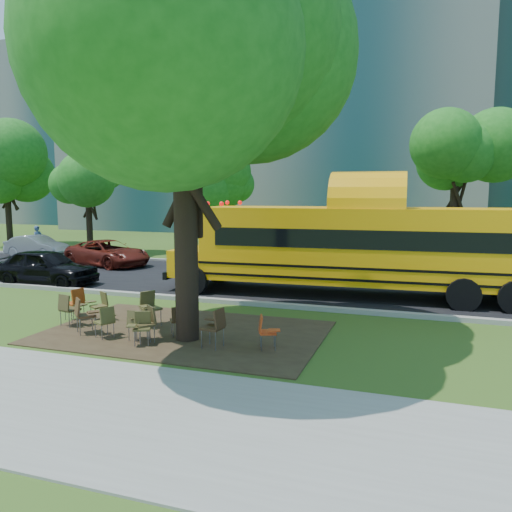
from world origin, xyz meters
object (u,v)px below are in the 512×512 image
(chair_1, at_px, (84,312))
(chair_3, at_px, (146,320))
(chair_4, at_px, (137,322))
(chair_5, at_px, (141,325))
(chair_2, at_px, (106,319))
(chair_10, at_px, (149,305))
(chair_6, at_px, (215,324))
(main_tree, at_px, (183,81))
(black_car, at_px, (46,267))
(chair_11, at_px, (179,318))
(chair_9, at_px, (100,303))
(chair_8, at_px, (76,300))
(chair_7, at_px, (266,329))
(school_bus, at_px, (363,246))
(bg_car_silver, at_px, (37,246))
(pedestrian_a, at_px, (38,240))
(bg_car_red, at_px, (108,253))
(chair_0, at_px, (69,307))

(chair_1, xyz_separation_m, chair_3, (1.85, -0.08, -0.03))
(chair_4, xyz_separation_m, chair_5, (0.24, -0.21, 0.01))
(chair_2, bearing_deg, chair_10, 10.70)
(chair_4, xyz_separation_m, chair_6, (1.98, 0.11, 0.10))
(main_tree, distance_m, chair_1, 6.14)
(black_car, bearing_deg, chair_11, -120.74)
(main_tree, xyz_separation_m, chair_9, (-3.13, 0.86, -5.58))
(chair_9, bearing_deg, black_car, -5.85)
(chair_4, height_order, chair_8, chair_8)
(chair_8, bearing_deg, chair_2, -111.72)
(chair_11, bearing_deg, chair_7, -44.37)
(main_tree, bearing_deg, school_bus, 62.04)
(chair_1, distance_m, black_car, 7.82)
(chair_5, height_order, bg_car_silver, bg_car_silver)
(chair_6, relative_size, chair_9, 1.15)
(chair_1, distance_m, pedestrian_a, 18.44)
(chair_8, xyz_separation_m, chair_9, (0.73, 0.08, -0.05))
(chair_10, xyz_separation_m, bg_car_red, (-7.66, 9.05, 0.05))
(chair_8, bearing_deg, chair_4, -101.91)
(chair_4, distance_m, chair_7, 3.14)
(chair_0, height_order, chair_1, chair_1)
(chair_2, distance_m, chair_4, 0.84)
(main_tree, bearing_deg, bg_car_red, 133.01)
(chair_11, bearing_deg, chair_1, 159.23)
(main_tree, relative_size, pedestrian_a, 5.83)
(chair_1, bearing_deg, chair_7, 45.15)
(chair_5, relative_size, pedestrian_a, 0.48)
(pedestrian_a, bearing_deg, chair_4, -122.54)
(chair_0, xyz_separation_m, chair_3, (2.68, -0.56, -0.00))
(school_bus, xyz_separation_m, chair_8, (-7.28, -5.66, -1.21))
(bg_car_silver, bearing_deg, chair_4, -127.39)
(pedestrian_a, bearing_deg, chair_10, -120.42)
(chair_1, relative_size, chair_5, 1.18)
(chair_1, distance_m, chair_3, 1.85)
(main_tree, xyz_separation_m, chair_11, (-0.32, 0.20, -5.61))
(pedestrian_a, bearing_deg, chair_9, -123.67)
(chair_4, height_order, chair_6, chair_6)
(chair_10, xyz_separation_m, chair_11, (1.21, -0.60, -0.10))
(chair_2, distance_m, chair_9, 1.87)
(chair_9, distance_m, chair_10, 1.60)
(chair_7, xyz_separation_m, chair_9, (-5.18, 1.02, 0.01))
(chair_3, bearing_deg, chair_9, 9.05)
(pedestrian_a, bearing_deg, chair_7, -116.43)
(main_tree, relative_size, school_bus, 0.77)
(chair_0, relative_size, chair_3, 1.00)
(chair_10, distance_m, black_car, 8.02)
(chair_5, height_order, chair_9, chair_9)
(main_tree, bearing_deg, chair_3, -148.91)
(chair_0, height_order, chair_4, chair_0)
(chair_9, bearing_deg, chair_7, -160.35)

